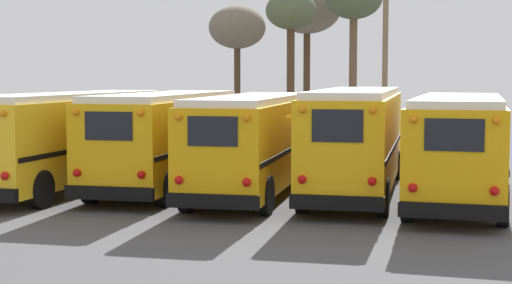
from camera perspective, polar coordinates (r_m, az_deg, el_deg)
ground_plane at (r=24.50m, az=-0.05°, el=-3.76°), size 160.00×160.00×0.00m
school_bus_0 at (r=26.30m, az=-13.18°, el=0.45°), size 2.89×10.71×3.11m
school_bus_1 at (r=25.58m, az=-6.50°, el=0.40°), size 2.72×9.60×3.11m
school_bus_2 at (r=24.20m, az=-0.11°, el=0.13°), size 2.68×10.02×3.06m
school_bus_3 at (r=24.42m, az=7.31°, el=0.34°), size 2.60×10.36×3.25m
school_bus_4 at (r=23.15m, az=14.52°, el=-0.22°), size 2.84×9.44×3.08m
utility_pole at (r=37.17m, az=9.37°, el=6.29°), size 1.80×0.26×8.91m
bare_tree_0 at (r=42.92m, az=7.12°, el=10.08°), size 3.08×3.08×8.99m
bare_tree_1 at (r=46.36m, az=3.74°, el=9.60°), size 4.01×4.01×9.10m
bare_tree_2 at (r=44.31m, az=-1.38°, el=8.21°), size 3.20×3.20×7.56m
bare_tree_3 at (r=38.59m, az=2.55°, el=9.11°), size 2.46×2.46×7.74m
fence_line at (r=31.83m, az=3.24°, el=0.02°), size 20.29×0.06×1.42m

